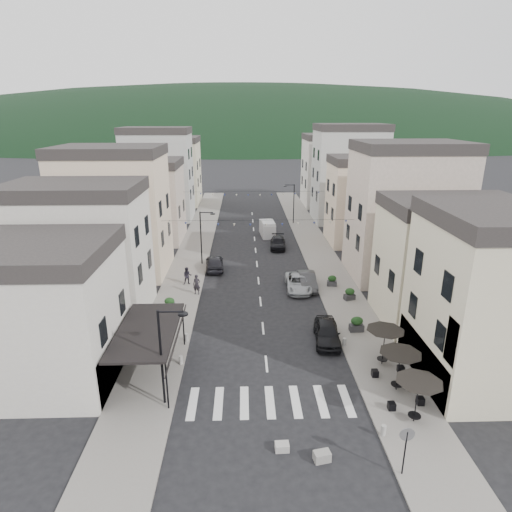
{
  "coord_description": "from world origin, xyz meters",
  "views": [
    {
      "loc": [
        -1.45,
        -18.88,
        16.03
      ],
      "look_at": [
        -0.33,
        18.38,
        3.5
      ],
      "focal_mm": 30.0,
      "sensor_mm": 36.0,
      "label": 1
    }
  ],
  "objects": [
    {
      "name": "pedestrian_a",
      "position": [
        -5.8,
        17.57,
        1.06
      ],
      "size": [
        0.76,
        0.56,
        1.88
      ],
      "primitive_type": "imported",
      "rotation": [
        0.0,
        0.0,
        -0.18
      ],
      "color": "black",
      "rests_on": "sidewalk_left"
    },
    {
      "name": "parked_car_b",
      "position": [
        4.6,
        19.03,
        0.73
      ],
      "size": [
        1.56,
        4.44,
        1.46
      ],
      "primitive_type": "imported",
      "rotation": [
        0.0,
        0.0,
        -0.0
      ],
      "color": "#323235",
      "rests_on": "ground"
    },
    {
      "name": "sidewalk_right",
      "position": [
        7.5,
        32.0,
        0.06
      ],
      "size": [
        4.0,
        76.0,
        0.12
      ],
      "primitive_type": "cube",
      "color": "slate",
      "rests_on": "ground"
    },
    {
      "name": "parked_car_d",
      "position": [
        2.8,
        31.85,
        0.66
      ],
      "size": [
        2.19,
        4.7,
        1.33
      ],
      "primitive_type": "imported",
      "rotation": [
        0.0,
        0.0,
        -0.07
      ],
      "color": "black",
      "rests_on": "ground"
    },
    {
      "name": "planter_ra",
      "position": [
        7.13,
        10.14,
        0.7
      ],
      "size": [
        1.1,
        0.65,
        1.19
      ],
      "rotation": [
        0.0,
        0.0,
        0.07
      ],
      "color": "#2C2C2E",
      "rests_on": "sidewalk_right"
    },
    {
      "name": "parked_car_e",
      "position": [
        -4.6,
        24.4,
        0.79
      ],
      "size": [
        2.17,
        4.73,
        1.57
      ],
      "primitive_type": "imported",
      "rotation": [
        0.0,
        0.0,
        3.21
      ],
      "color": "black",
      "rests_on": "ground"
    },
    {
      "name": "parked_car_a",
      "position": [
        4.6,
        8.85,
        0.76
      ],
      "size": [
        2.19,
        4.59,
        1.51
      ],
      "primitive_type": "imported",
      "rotation": [
        0.0,
        0.0,
        -0.09
      ],
      "color": "black",
      "rests_on": "ground"
    },
    {
      "name": "streetlamp_right_far",
      "position": [
        5.82,
        44.0,
        3.7
      ],
      "size": [
        1.7,
        0.56,
        6.0
      ],
      "color": "black",
      "rests_on": "ground"
    },
    {
      "name": "bistro_building",
      "position": [
        14.5,
        4.0,
        5.0
      ],
      "size": [
        10.0,
        8.0,
        10.0
      ],
      "primitive_type": "cube",
      "color": "beige",
      "rests_on": "ground"
    },
    {
      "name": "concrete_block_c",
      "position": [
        0.37,
        -1.76,
        0.2
      ],
      "size": [
        0.72,
        0.53,
        0.4
      ],
      "primitive_type": "cube",
      "rotation": [
        0.0,
        0.0,
        0.04
      ],
      "color": "#9E9A96",
      "rests_on": "ground"
    },
    {
      "name": "buildings_row_left",
      "position": [
        -14.5,
        37.75,
        6.12
      ],
      "size": [
        10.2,
        54.16,
        14.0
      ],
      "color": "beige",
      "rests_on": "ground"
    },
    {
      "name": "bunting_near",
      "position": [
        0.0,
        22.0,
        5.65
      ],
      "size": [
        19.0,
        0.28,
        0.62
      ],
      "color": "black",
      "rests_on": "ground"
    },
    {
      "name": "traffic_sign",
      "position": [
        5.8,
        -3.5,
        1.93
      ],
      "size": [
        0.7,
        0.07,
        2.7
      ],
      "color": "black",
      "rests_on": "ground"
    },
    {
      "name": "boutique_awning",
      "position": [
        -7.25,
        5.0,
        3.11
      ],
      "size": [
        3.77,
        7.5,
        3.28
      ],
      "color": "black",
      "rests_on": "ground"
    },
    {
      "name": "bunting_far",
      "position": [
        0.0,
        38.0,
        5.65
      ],
      "size": [
        19.0,
        0.28,
        0.62
      ],
      "color": "black",
      "rests_on": "ground"
    },
    {
      "name": "planter_rc",
      "position": [
        7.04,
        19.18,
        0.63
      ],
      "size": [
        1.02,
        0.68,
        1.06
      ],
      "rotation": [
        0.0,
        0.0,
        -0.18
      ],
      "color": "#323235",
      "rests_on": "sidewalk_right"
    },
    {
      "name": "planter_la",
      "position": [
        -7.22,
        10.86,
        0.6
      ],
      "size": [
        0.98,
        0.68,
        1.0
      ],
      "rotation": [
        0.0,
        0.0,
        -0.23
      ],
      "color": "#323235",
      "rests_on": "sidewalk_left"
    },
    {
      "name": "streetlamp_left_near",
      "position": [
        -5.82,
        2.0,
        3.7
      ],
      "size": [
        1.7,
        0.56,
        6.0
      ],
      "color": "black",
      "rests_on": "ground"
    },
    {
      "name": "buildings_row_right",
      "position": [
        14.5,
        36.59,
        6.32
      ],
      "size": [
        10.2,
        54.16,
        14.5
      ],
      "color": "beige",
      "rests_on": "ground"
    },
    {
      "name": "ground",
      "position": [
        0.0,
        0.0,
        0.0
      ],
      "size": [
        700.0,
        700.0,
        0.0
      ],
      "primitive_type": "plane",
      "color": "black",
      "rests_on": "ground"
    },
    {
      "name": "planter_rb",
      "position": [
        7.98,
        15.95,
        0.65
      ],
      "size": [
        1.09,
        0.82,
        1.09
      ],
      "rotation": [
        0.0,
        0.0,
        0.33
      ],
      "color": "#29282B",
      "rests_on": "sidewalk_right"
    },
    {
      "name": "delivery_van",
      "position": [
        1.81,
        37.58,
        1.03
      ],
      "size": [
        2.09,
        4.5,
        2.09
      ],
      "rotation": [
        0.0,
        0.0,
        0.08
      ],
      "color": "#BABABC",
      "rests_on": "ground"
    },
    {
      "name": "bollards",
      "position": [
        0.0,
        5.5,
        0.42
      ],
      "size": [
        11.66,
        10.26,
        0.6
      ],
      "color": "gray",
      "rests_on": "ground"
    },
    {
      "name": "hill_backdrop",
      "position": [
        0.0,
        300.0,
        0.0
      ],
      "size": [
        640.0,
        360.0,
        70.0
      ],
      "primitive_type": "ellipsoid",
      "color": "black",
      "rests_on": "ground"
    },
    {
      "name": "cafe_terrace",
      "position": [
        7.7,
        2.8,
        2.36
      ],
      "size": [
        2.5,
        8.1,
        2.53
      ],
      "color": "black",
      "rests_on": "ground"
    },
    {
      "name": "planter_lb",
      "position": [
        -7.78,
        14.35,
        0.65
      ],
      "size": [
        1.09,
        0.81,
        1.09
      ],
      "rotation": [
        0.0,
        0.0,
        0.31
      ],
      "color": "#313133",
      "rests_on": "sidewalk_left"
    },
    {
      "name": "pedestrian_b",
      "position": [
        -6.95,
        19.98,
        0.99
      ],
      "size": [
        0.89,
        0.72,
        1.74
      ],
      "primitive_type": "imported",
      "rotation": [
        0.0,
        0.0,
        0.07
      ],
      "color": "black",
      "rests_on": "sidewalk_left"
    },
    {
      "name": "streetlamp_left_far",
      "position": [
        -5.82,
        26.0,
        3.7
      ],
      "size": [
        1.7,
        0.56,
        6.0
      ],
      "color": "black",
      "rests_on": "ground"
    },
    {
      "name": "concrete_block_a",
      "position": [
        2.25,
        -2.49,
        0.25
      ],
      "size": [
        0.89,
        0.66,
        0.5
      ],
      "primitive_type": "cube",
      "rotation": [
        0.0,
        0.0,
        0.21
      ],
      "color": "gray",
      "rests_on": "ground"
    },
    {
      "name": "boutique_building",
      "position": [
        -15.5,
        5.0,
        4.0
      ],
      "size": [
        12.0,
        8.0,
        8.0
      ],
      "primitive_type": "cube",
      "color": "beige",
      "rests_on": "ground"
    },
    {
      "name": "sidewalk_left",
      "position": [
        -7.5,
        32.0,
        0.06
      ],
      "size": [
        4.0,
        76.0,
        0.12
      ],
      "primitive_type": "cube",
      "color": "slate",
      "rests_on": "ground"
    },
    {
      "name": "parked_car_c",
      "position": [
        3.69,
        18.64,
        0.69
      ],
      "size": [
        2.39,
        5.01,
        1.38
      ],
      "primitive_type": "imported",
      "rotation": [
        0.0,
        0.0,
        -0.02
      ],
      "color": "#9DA0A5",
      "rests_on": "ground"
    }
  ]
}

